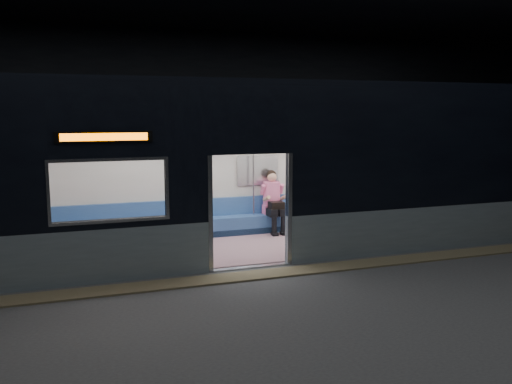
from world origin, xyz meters
TOP-DOWN VIEW (x-y plane):
  - station_floor at (0.00, 0.00)m, footprint 24.00×14.00m
  - station_envelope at (0.00, 0.00)m, footprint 24.00×14.00m
  - tactile_strip at (0.00, 0.55)m, footprint 22.80×0.50m
  - metro_car at (-0.00, 2.54)m, footprint 18.00×3.04m
  - passenger at (1.39, 3.55)m, footprint 0.46×0.75m
  - handbag at (1.39, 3.31)m, footprint 0.38×0.36m
  - transit_map at (1.13, 3.85)m, footprint 0.91×0.03m

SIDE VIEW (x-z plane):
  - station_floor at x=0.00m, z-range -0.01..0.00m
  - tactile_strip at x=0.00m, z-range 0.00..0.03m
  - handbag at x=1.39m, z-range 0.62..0.77m
  - passenger at x=1.39m, z-range 0.11..1.53m
  - transit_map at x=1.13m, z-range 1.15..1.74m
  - metro_car at x=0.00m, z-range 0.17..3.52m
  - station_envelope at x=0.00m, z-range 1.16..6.16m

